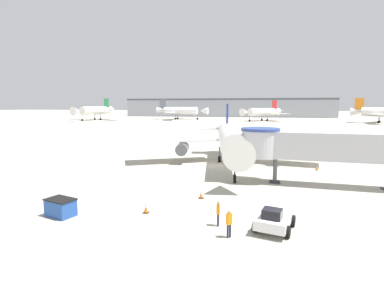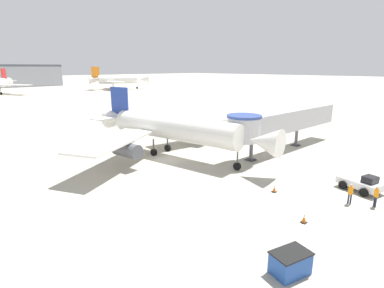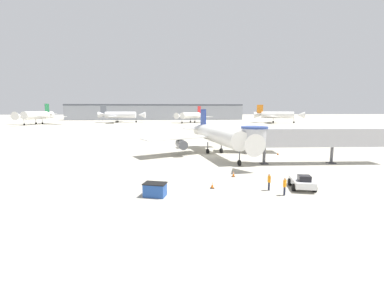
{
  "view_description": "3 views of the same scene",
  "coord_description": "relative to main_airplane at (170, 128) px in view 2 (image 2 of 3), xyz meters",
  "views": [
    {
      "loc": [
        6.19,
        -40.18,
        8.3
      ],
      "look_at": [
        -1.83,
        -6.24,
        3.73
      ],
      "focal_mm": 28.0,
      "sensor_mm": 36.0,
      "label": 1
    },
    {
      "loc": [
        -22.43,
        -27.96,
        11.25
      ],
      "look_at": [
        0.58,
        -4.29,
        2.75
      ],
      "focal_mm": 28.0,
      "sensor_mm": 36.0,
      "label": 2
    },
    {
      "loc": [
        -6.75,
        -45.82,
        8.42
      ],
      "look_at": [
        -3.15,
        -1.53,
        2.44
      ],
      "focal_mm": 24.0,
      "sensor_mm": 36.0,
      "label": 3
    }
  ],
  "objects": [
    {
      "name": "background_jet_orange_tail",
      "position": [
        58.17,
        111.81,
        1.41
      ],
      "size": [
        29.58,
        29.73,
        11.51
      ],
      "rotation": [
        0.0,
        0.0,
        1.18
      ],
      "color": "white",
      "rests_on": "ground_plane"
    },
    {
      "name": "jet_bridge",
      "position": [
        12.02,
        -8.92,
        0.54
      ],
      "size": [
        22.82,
        4.18,
        5.84
      ],
      "rotation": [
        0.0,
        0.0,
        -0.04
      ],
      "color": "#B7B7BC",
      "rests_on": "ground_plane"
    },
    {
      "name": "pushback_tug_white",
      "position": [
        5.31,
        -21.39,
        -2.87
      ],
      "size": [
        2.95,
        4.07,
        1.64
      ],
      "rotation": [
        0.0,
        0.0,
        -0.24
      ],
      "color": "silver",
      "rests_on": "ground_plane"
    },
    {
      "name": "traffic_cone_apron_front",
      "position": [
        -4.24,
        -20.47,
        -3.28
      ],
      "size": [
        0.43,
        0.43,
        0.71
      ],
      "color": "black",
      "rests_on": "ground_plane"
    },
    {
      "name": "traffic_cone_starboard_wing",
      "position": [
        11.3,
        -1.08,
        -3.33
      ],
      "size": [
        0.37,
        0.37,
        0.61
      ],
      "color": "black",
      "rests_on": "ground_plane"
    },
    {
      "name": "traffic_cone_near_nose",
      "position": [
        -0.8,
        -15.93,
        -3.29
      ],
      "size": [
        0.42,
        0.42,
        0.7
      ],
      "color": "black",
      "rests_on": "ground_plane"
    },
    {
      "name": "main_airplane",
      "position": [
        0.0,
        0.0,
        0.0
      ],
      "size": [
        28.04,
        26.81,
        8.49
      ],
      "rotation": [
        0.0,
        0.0,
        0.16
      ],
      "color": "white",
      "rests_on": "ground_plane"
    },
    {
      "name": "ground_crew_wing_walker",
      "position": [
        1.57,
        -21.67,
        -2.58
      ],
      "size": [
        0.24,
        0.35,
        1.79
      ],
      "rotation": [
        0.0,
        0.0,
        4.74
      ],
      "color": "#1E2338",
      "rests_on": "ground_plane"
    },
    {
      "name": "service_container_blue",
      "position": [
        -10.23,
        -22.53,
        -2.95
      ],
      "size": [
        2.49,
        1.98,
        1.33
      ],
      "rotation": [
        0.0,
        0.0,
        -0.28
      ],
      "color": "#234C9E",
      "rests_on": "ground_plane"
    },
    {
      "name": "ground_plane",
      "position": [
        -1.83,
        -1.14,
        -3.62
      ],
      "size": [
        800.0,
        800.0,
        0.0
      ],
      "primitive_type": "plane",
      "color": "#A8A393"
    },
    {
      "name": "ground_crew_marshaller",
      "position": [
        2.49,
        -23.34,
        -2.57
      ],
      "size": [
        0.39,
        0.39,
        1.81
      ],
      "rotation": [
        0.0,
        0.0,
        3.91
      ],
      "color": "#1E2338",
      "rests_on": "ground_plane"
    }
  ]
}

